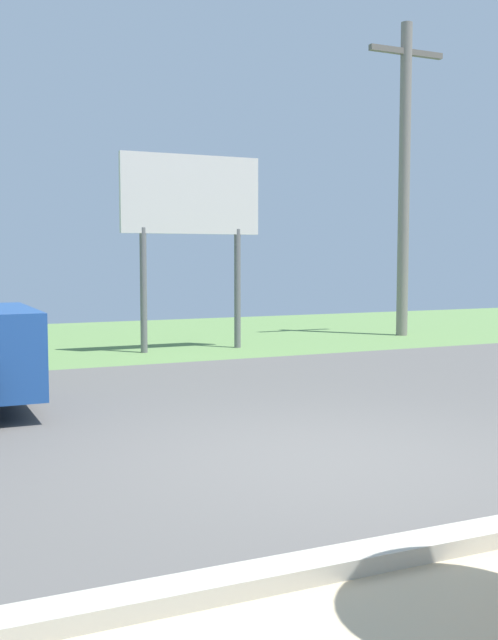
# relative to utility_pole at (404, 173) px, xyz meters

# --- Properties ---
(ground_plane) EXTENTS (40.00, 22.00, 0.20)m
(ground_plane) POSITION_rel_utility_pole_xyz_m (-6.57, -5.08, -3.51)
(ground_plane) COLOR #565451
(utility_pole) EXTENTS (1.80, 0.24, 6.57)m
(utility_pole) POSITION_rel_utility_pole_xyz_m (0.00, 0.00, 0.00)
(utility_pole) COLOR gray
(utility_pole) RESTS_ON ground_plane
(roadside_billboard) EXTENTS (2.60, 0.12, 3.50)m
(roadside_billboard) POSITION_rel_utility_pole_xyz_m (-5.02, -0.58, -0.91)
(roadside_billboard) COLOR slate
(roadside_billboard) RESTS_ON ground_plane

